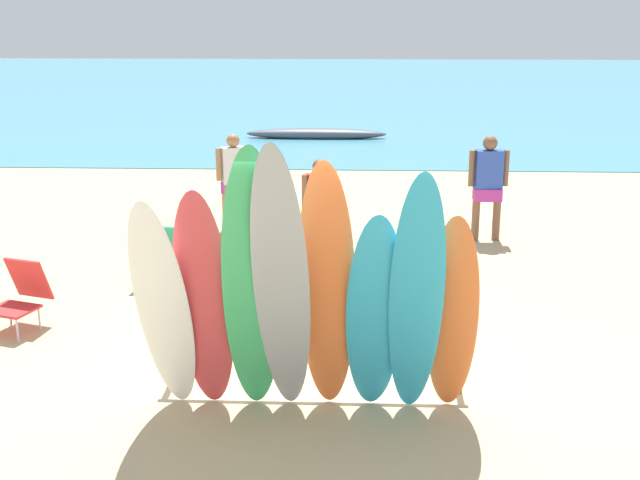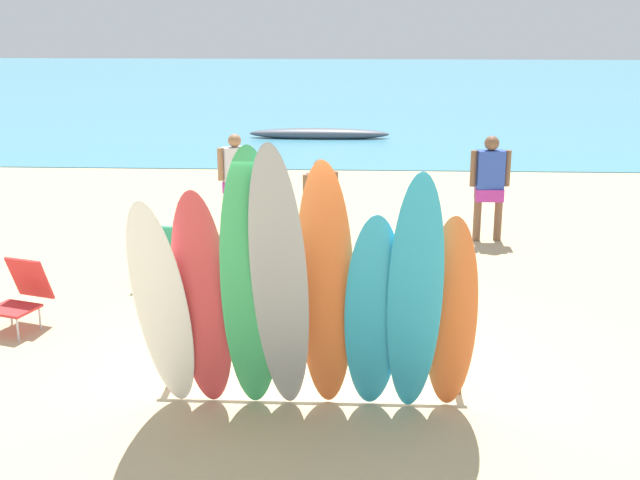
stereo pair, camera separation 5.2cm
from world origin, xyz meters
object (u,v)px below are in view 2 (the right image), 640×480
Objects in this scene: distant_boat at (319,134)px; surfboard_grey_3 at (280,288)px; surfboard_teal_5 at (373,316)px; beach_chair_blue at (22,293)px; beach_chair_red at (159,253)px; surfboard_white_0 at (162,309)px; beachgoer_by_water at (235,174)px; surfboard_rack at (312,342)px; surfboard_orange_7 at (451,317)px; surfboard_teal_6 at (415,300)px; surfboard_red_1 at (203,304)px; beachgoer_photographing at (321,202)px; surfboard_green_2 at (251,287)px; surfboard_orange_4 at (325,292)px; beachgoer_midbeach at (490,181)px.

surfboard_grey_3 is at bearing -88.36° from distant_boat.
surfboard_teal_5 is 4.59m from beach_chair_blue.
surfboard_white_0 is at bearing -69.57° from beach_chair_red.
surfboard_rack is at bearing 78.82° from beachgoer_by_water.
surfboard_teal_6 is at bearing -144.66° from surfboard_orange_7.
beachgoer_photographing is at bearing 79.72° from surfboard_red_1.
surfboard_rack is at bearing -48.29° from beach_chair_red.
surfboard_red_1 is at bearing -129.35° from beachgoer_photographing.
surfboard_white_0 is 0.58× the size of distant_boat.
surfboard_grey_3 reaches higher than beach_chair_blue.
surfboard_green_2 is 6.97m from beachgoer_by_water.
surfboard_orange_4 is (1.08, 0.03, 0.13)m from surfboard_red_1.
surfboard_rack is 1.28m from surfboard_red_1.
surfboard_white_0 is 1.44m from surfboard_orange_4.
surfboard_rack is 1.37m from surfboard_teal_6.
surfboard_teal_5 is (0.57, -0.61, 0.51)m from surfboard_rack.
surfboard_orange_7 is (1.26, -0.54, 0.49)m from surfboard_rack.
surfboard_grey_3 is at bearing -163.89° from surfboard_orange_7.
beachgoer_by_water is (-1.63, 6.11, 0.41)m from surfboard_rack.
beach_chair_red is at bearing 179.01° from beachgoer_photographing.
surfboard_orange_4 is 1.61× the size of beachgoer_by_water.
beachgoer_photographing is 2.49m from beach_chair_red.
surfboard_orange_7 is (1.11, 0.08, -0.24)m from surfboard_orange_4.
surfboard_orange_7 is 7.25m from beachgoer_by_water.
beachgoer_midbeach is (2.98, 6.29, -0.35)m from surfboard_green_2.
surfboard_red_1 is at bearing -176.34° from surfboard_orange_4.
surfboard_green_2 is 3.84m from beach_chair_blue.
beachgoer_photographing is 1.90× the size of beach_chair_red.
surfboard_orange_7 is at bearing 1.58° from surfboard_red_1.
beachgoer_midbeach reaches higher than beachgoer_photographing.
beachgoer_photographing is at bearing 91.60° from surfboard_grey_3.
surfboard_orange_7 is (1.74, 0.21, -0.32)m from surfboard_green_2.
surfboard_teal_5 reaches higher than distant_boat.
surfboard_red_1 reaches higher than beachgoer_by_water.
beach_chair_blue is (-4.04, 2.09, -0.59)m from surfboard_teal_5.
distant_boat is at bearing 89.27° from beach_chair_red.
surfboard_white_0 reaches higher than beach_chair_blue.
surfboard_red_1 is at bearing -21.65° from beach_chair_blue.
surfboard_teal_5 is (1.85, 0.08, -0.06)m from surfboard_white_0.
beach_chair_red is (-2.26, 3.17, -0.09)m from surfboard_rack.
surfboard_grey_3 is 3.48× the size of beach_chair_blue.
surfboard_red_1 is (-0.93, -0.64, 0.61)m from surfboard_rack.
beachgoer_by_water is 0.95× the size of beachgoer_midbeach.
surfboard_orange_4 reaches higher than surfboard_teal_5.
beachgoer_midbeach is at bearing 52.44° from beach_chair_blue.
surfboard_teal_5 is at bearing -168.22° from surfboard_orange_7.
beach_chair_red reaches higher than distant_boat.
surfboard_teal_5 is 6.45m from beachgoer_midbeach.
beachgoer_by_water is (-0.71, 6.75, -0.20)m from surfboard_red_1.
surfboard_white_0 reaches higher than beachgoer_midbeach.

